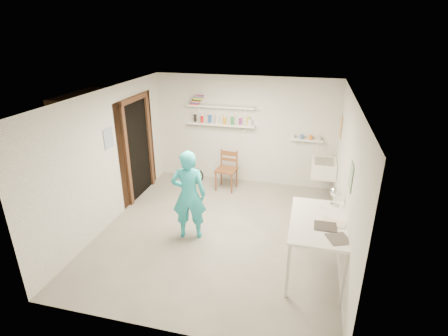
% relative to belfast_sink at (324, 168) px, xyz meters
% --- Properties ---
extents(floor, '(4.00, 4.50, 0.02)m').
position_rel_belfast_sink_xyz_m(floor, '(-1.75, -1.70, -0.71)').
color(floor, slate).
rests_on(floor, ground).
extents(ceiling, '(4.00, 4.50, 0.02)m').
position_rel_belfast_sink_xyz_m(ceiling, '(-1.75, -1.70, 1.71)').
color(ceiling, silver).
rests_on(ceiling, wall_back).
extents(wall_back, '(4.00, 0.02, 2.40)m').
position_rel_belfast_sink_xyz_m(wall_back, '(-1.75, 0.56, 0.50)').
color(wall_back, silver).
rests_on(wall_back, ground).
extents(wall_front, '(4.00, 0.02, 2.40)m').
position_rel_belfast_sink_xyz_m(wall_front, '(-1.75, -3.96, 0.50)').
color(wall_front, silver).
rests_on(wall_front, ground).
extents(wall_left, '(0.02, 4.50, 2.40)m').
position_rel_belfast_sink_xyz_m(wall_left, '(-3.76, -1.70, 0.50)').
color(wall_left, silver).
rests_on(wall_left, ground).
extents(wall_right, '(0.02, 4.50, 2.40)m').
position_rel_belfast_sink_xyz_m(wall_right, '(0.26, -1.70, 0.50)').
color(wall_right, silver).
rests_on(wall_right, ground).
extents(doorway_recess, '(0.02, 0.90, 2.00)m').
position_rel_belfast_sink_xyz_m(doorway_recess, '(-3.74, -0.65, 0.30)').
color(doorway_recess, black).
rests_on(doorway_recess, wall_left).
extents(corridor_box, '(1.40, 1.50, 2.10)m').
position_rel_belfast_sink_xyz_m(corridor_box, '(-4.45, -0.65, 0.35)').
color(corridor_box, brown).
rests_on(corridor_box, ground).
extents(door_lintel, '(0.06, 1.05, 0.10)m').
position_rel_belfast_sink_xyz_m(door_lintel, '(-3.72, -0.65, 1.35)').
color(door_lintel, brown).
rests_on(door_lintel, wall_left).
extents(door_jamb_near, '(0.06, 0.10, 2.00)m').
position_rel_belfast_sink_xyz_m(door_jamb_near, '(-3.72, -1.15, 0.30)').
color(door_jamb_near, brown).
rests_on(door_jamb_near, ground).
extents(door_jamb_far, '(0.06, 0.10, 2.00)m').
position_rel_belfast_sink_xyz_m(door_jamb_far, '(-3.72, -0.15, 0.30)').
color(door_jamb_far, brown).
rests_on(door_jamb_far, ground).
extents(shelf_lower, '(1.50, 0.22, 0.03)m').
position_rel_belfast_sink_xyz_m(shelf_lower, '(-2.25, 0.43, 0.65)').
color(shelf_lower, white).
rests_on(shelf_lower, wall_back).
extents(shelf_upper, '(1.50, 0.22, 0.03)m').
position_rel_belfast_sink_xyz_m(shelf_upper, '(-2.25, 0.43, 1.05)').
color(shelf_upper, white).
rests_on(shelf_upper, wall_back).
extents(ledge_shelf, '(0.70, 0.14, 0.03)m').
position_rel_belfast_sink_xyz_m(ledge_shelf, '(-0.40, 0.47, 0.42)').
color(ledge_shelf, white).
rests_on(ledge_shelf, wall_back).
extents(poster_left, '(0.01, 0.28, 0.36)m').
position_rel_belfast_sink_xyz_m(poster_left, '(-3.74, -1.65, 0.85)').
color(poster_left, '#334C7F').
rests_on(poster_left, wall_left).
extents(poster_right_a, '(0.01, 0.34, 0.42)m').
position_rel_belfast_sink_xyz_m(poster_right_a, '(0.24, 0.10, 0.85)').
color(poster_right_a, '#995933').
rests_on(poster_right_a, wall_right).
extents(poster_right_b, '(0.01, 0.30, 0.38)m').
position_rel_belfast_sink_xyz_m(poster_right_b, '(0.24, -2.25, 0.80)').
color(poster_right_b, '#3F724C').
rests_on(poster_right_b, wall_right).
extents(belfast_sink, '(0.48, 0.60, 0.30)m').
position_rel_belfast_sink_xyz_m(belfast_sink, '(0.00, 0.00, 0.00)').
color(belfast_sink, white).
rests_on(belfast_sink, wall_right).
extents(man, '(0.64, 0.49, 1.56)m').
position_rel_belfast_sink_xyz_m(man, '(-2.19, -1.95, 0.08)').
color(man, '#24A8B5').
rests_on(man, ground).
extents(wall_clock, '(0.28, 0.09, 0.28)m').
position_rel_belfast_sink_xyz_m(wall_clock, '(-2.14, -1.73, 0.34)').
color(wall_clock, beige).
rests_on(wall_clock, man).
extents(wooden_chair, '(0.46, 0.45, 0.91)m').
position_rel_belfast_sink_xyz_m(wooden_chair, '(-2.02, 0.00, -0.25)').
color(wooden_chair, brown).
rests_on(wooden_chair, ground).
extents(work_table, '(0.78, 1.31, 0.87)m').
position_rel_belfast_sink_xyz_m(work_table, '(-0.11, -2.42, -0.26)').
color(work_table, white).
rests_on(work_table, ground).
extents(desk_lamp, '(0.16, 0.16, 0.16)m').
position_rel_belfast_sink_xyz_m(desk_lamp, '(0.11, -1.89, 0.39)').
color(desk_lamp, silver).
rests_on(desk_lamp, work_table).
extents(spray_cans, '(1.29, 0.06, 0.17)m').
position_rel_belfast_sink_xyz_m(spray_cans, '(-2.25, 0.43, 0.75)').
color(spray_cans, black).
rests_on(spray_cans, shelf_lower).
extents(book_stack, '(0.30, 0.14, 0.20)m').
position_rel_belfast_sink_xyz_m(book_stack, '(-2.79, 0.43, 1.16)').
color(book_stack, red).
rests_on(book_stack, shelf_upper).
extents(ledge_pots, '(0.48, 0.07, 0.09)m').
position_rel_belfast_sink_xyz_m(ledge_pots, '(-0.40, 0.47, 0.48)').
color(ledge_pots, silver).
rests_on(ledge_pots, ledge_shelf).
extents(papers, '(0.30, 0.22, 0.02)m').
position_rel_belfast_sink_xyz_m(papers, '(-0.11, -2.42, 0.18)').
color(papers, silver).
rests_on(papers, work_table).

